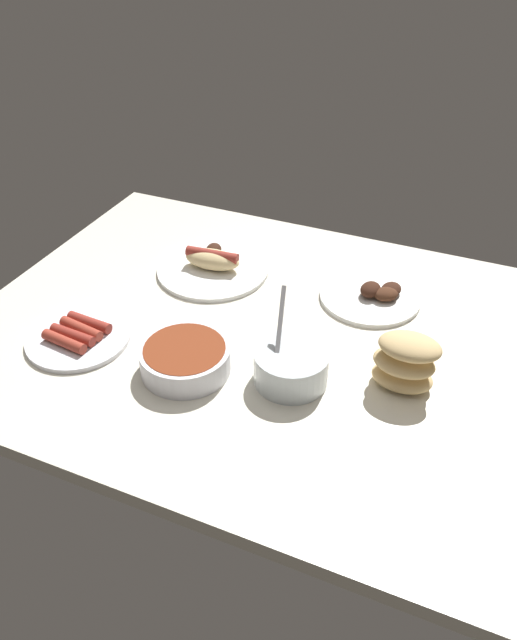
{
  "coord_description": "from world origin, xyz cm",
  "views": [
    {
      "loc": [
        -36.77,
        90.66,
        76.03
      ],
      "look_at": [
        1.54,
        0.97,
        3.0
      ],
      "focal_mm": 34.47,
      "sensor_mm": 36.0,
      "label": 1
    }
  ],
  "objects_px": {
    "plate_grilled_meat": "(373,295)",
    "bread_stack": "(405,362)",
    "plate_sausages": "(78,336)",
    "plate_hotdog_assembled": "(213,265)",
    "bowl_coleslaw": "(291,365)",
    "bowl_chili": "(185,358)"
  },
  "relations": [
    {
      "from": "plate_grilled_meat",
      "to": "bread_stack",
      "type": "xyz_separation_m",
      "value": [
        -0.12,
        0.25,
        0.04
      ]
    },
    {
      "from": "plate_sausages",
      "to": "plate_hotdog_assembled",
      "type": "bearing_deg",
      "value": -111.22
    },
    {
      "from": "plate_hotdog_assembled",
      "to": "bread_stack",
      "type": "bearing_deg",
      "value": 156.41
    },
    {
      "from": "plate_hotdog_assembled",
      "to": "plate_sausages",
      "type": "height_order",
      "value": "plate_hotdog_assembled"
    },
    {
      "from": "bowl_coleslaw",
      "to": "plate_sausages",
      "type": "distance_m",
      "value": 0.43
    },
    {
      "from": "bread_stack",
      "to": "plate_sausages",
      "type": "bearing_deg",
      "value": 11.22
    },
    {
      "from": "bowl_coleslaw",
      "to": "plate_hotdog_assembled",
      "type": "relative_size",
      "value": 0.61
    },
    {
      "from": "bread_stack",
      "to": "bowl_coleslaw",
      "type": "bearing_deg",
      "value": 19.15
    },
    {
      "from": "bowl_coleslaw",
      "to": "bread_stack",
      "type": "bearing_deg",
      "value": -160.85
    },
    {
      "from": "bowl_chili",
      "to": "bowl_coleslaw",
      "type": "height_order",
      "value": "bowl_coleslaw"
    },
    {
      "from": "bowl_chili",
      "to": "bowl_coleslaw",
      "type": "bearing_deg",
      "value": -165.1
    },
    {
      "from": "plate_hotdog_assembled",
      "to": "bread_stack",
      "type": "height_order",
      "value": "bread_stack"
    },
    {
      "from": "bowl_coleslaw",
      "to": "plate_hotdog_assembled",
      "type": "xyz_separation_m",
      "value": [
        0.3,
        -0.28,
        -0.02
      ]
    },
    {
      "from": "plate_sausages",
      "to": "bowl_chili",
      "type": "bearing_deg",
      "value": -178.48
    },
    {
      "from": "bowl_coleslaw",
      "to": "plate_sausages",
      "type": "height_order",
      "value": "bowl_coleslaw"
    },
    {
      "from": "bowl_coleslaw",
      "to": "plate_grilled_meat",
      "type": "xyz_separation_m",
      "value": [
        -0.07,
        -0.31,
        -0.03
      ]
    },
    {
      "from": "plate_hotdog_assembled",
      "to": "plate_sausages",
      "type": "bearing_deg",
      "value": 68.78
    },
    {
      "from": "plate_grilled_meat",
      "to": "bread_stack",
      "type": "relative_size",
      "value": 1.85
    },
    {
      "from": "plate_grilled_meat",
      "to": "bread_stack",
      "type": "height_order",
      "value": "bread_stack"
    },
    {
      "from": "plate_grilled_meat",
      "to": "bowl_coleslaw",
      "type": "bearing_deg",
      "value": 76.99
    },
    {
      "from": "plate_hotdog_assembled",
      "to": "bread_stack",
      "type": "relative_size",
      "value": 2.19
    },
    {
      "from": "plate_sausages",
      "to": "plate_grilled_meat",
      "type": "bearing_deg",
      "value": -143.59
    }
  ]
}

